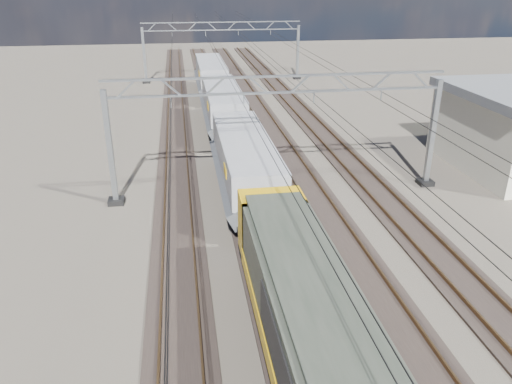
{
  "coord_description": "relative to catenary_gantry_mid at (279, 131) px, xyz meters",
  "views": [
    {
      "loc": [
        -5.46,
        -23.19,
        12.08
      ],
      "look_at": [
        -2.09,
        -1.07,
        2.4
      ],
      "focal_mm": 35.0,
      "sensor_mm": 36.0,
      "label": 1
    }
  ],
  "objects": [
    {
      "name": "ground",
      "position": [
        -0.0,
        -4.0,
        -3.91
      ],
      "size": [
        160.0,
        160.0,
        0.0
      ],
      "primitive_type": "plane",
      "color": "black",
      "rests_on": "ground"
    },
    {
      "name": "track_outer_west",
      "position": [
        -6.0,
        -4.0,
        -3.83
      ],
      "size": [
        2.6,
        140.0,
        0.3
      ],
      "color": "black",
      "rests_on": "ground"
    },
    {
      "name": "track_loco",
      "position": [
        -2.0,
        -4.0,
        -3.83
      ],
      "size": [
        2.6,
        140.0,
        0.3
      ],
      "color": "black",
      "rests_on": "ground"
    },
    {
      "name": "track_inner_east",
      "position": [
        2.0,
        -4.0,
        -3.83
      ],
      "size": [
        2.6,
        140.0,
        0.3
      ],
      "color": "black",
      "rests_on": "ground"
    },
    {
      "name": "track_outer_east",
      "position": [
        6.0,
        -4.0,
        -3.83
      ],
      "size": [
        2.6,
        140.0,
        0.3
      ],
      "color": "black",
      "rests_on": "ground"
    },
    {
      "name": "catenary_gantry_mid",
      "position": [
        0.0,
        0.0,
        0.0
      ],
      "size": [
        19.9,
        0.9,
        7.11
      ],
      "color": "gray",
      "rests_on": "ground"
    },
    {
      "name": "catenary_gantry_far",
      "position": [
        0.0,
        36.0,
        0.0
      ],
      "size": [
        19.9,
        0.9,
        7.11
      ],
      "color": "gray",
      "rests_on": "ground"
    },
    {
      "name": "overhead_wires",
      "position": [
        -0.0,
        4.0,
        1.84
      ],
      "size": [
        12.03,
        140.0,
        0.53
      ],
      "color": "black",
      "rests_on": "ground"
    },
    {
      "name": "hopper_wagon_lead",
      "position": [
        -2.0,
        -0.26,
        -1.67
      ],
      "size": [
        3.38,
        13.0,
        3.25
      ],
      "color": "black",
      "rests_on": "ground"
    },
    {
      "name": "hopper_wagon_mid",
      "position": [
        -2.0,
        13.94,
        -1.67
      ],
      "size": [
        3.38,
        13.0,
        3.25
      ],
      "color": "black",
      "rests_on": "ground"
    },
    {
      "name": "hopper_wagon_third",
      "position": [
        -2.0,
        28.14,
        -1.67
      ],
      "size": [
        3.38,
        13.0,
        3.25
      ],
      "color": "black",
      "rests_on": "ground"
    }
  ]
}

